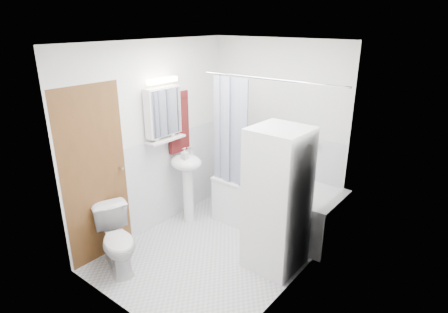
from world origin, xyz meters
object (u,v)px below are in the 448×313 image
Objects in this scene: washer_dryer at (277,200)px; toilet at (117,240)px; sink at (187,173)px; bathtub at (277,203)px.

washer_dryer reaches higher than toilet.
sink is at bearing 28.04° from toilet.
washer_dryer is 2.34× the size of toilet.
washer_dryer is at bearing -61.39° from bathtub.
toilet is at bearing -138.30° from washer_dryer.
sink is (-1.04, -0.60, 0.36)m from bathtub.
washer_dryer is 1.80m from toilet.
washer_dryer is (1.43, -0.11, 0.10)m from sink.
washer_dryer is at bearing -4.34° from sink.
toilet is (-1.33, -1.12, -0.47)m from washer_dryer.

